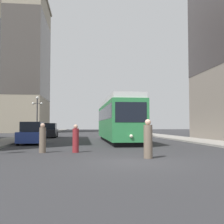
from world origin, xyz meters
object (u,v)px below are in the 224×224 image
Objects in this scene: streetcar at (118,119)px; transit_bus at (127,123)px; pedestrian_on_sidewalk at (43,139)px; lamp_post_left_far at (37,110)px; parked_car_left_mid at (50,131)px; pedestrian_crossing_near at (76,139)px; pedestrian_crossing_far at (148,140)px; parked_car_left_near at (32,134)px.

transit_bus is (3.57, 16.67, -0.15)m from streetcar.
transit_bus reaches higher than pedestrian_on_sidewalk.
lamp_post_left_far is (-9.27, 11.98, 1.52)m from streetcar.
lamp_post_left_far is at bearing 131.22° from parked_car_left_mid.
transit_bus is 2.46× the size of lamp_post_left_far.
pedestrian_crossing_near is at bearing -110.81° from streetcar.
transit_bus is 13.77m from lamp_post_left_far.
parked_car_left_mid is at bearing 132.09° from pedestrian_crossing_near.
pedestrian_crossing_far is at bearing -70.13° from lamp_post_left_far.
pedestrian_on_sidewalk is at bearing -80.16° from lamp_post_left_far.
transit_bus is 3.06× the size of parked_car_left_near.
streetcar is 7.83m from parked_car_left_near.
pedestrian_crossing_near is at bearing 151.82° from pedestrian_crossing_far.
pedestrian_crossing_near is at bearing -75.57° from lamp_post_left_far.
streetcar reaches higher than parked_car_left_near.
streetcar reaches higher than pedestrian_on_sidewalk.
streetcar is 8.81× the size of pedestrian_crossing_near.
transit_bus reaches higher than pedestrian_crossing_far.
lamp_post_left_far is (-12.84, -4.69, 1.67)m from transit_bus.
parked_car_left_near reaches higher than pedestrian_on_sidewalk.
transit_bus is 7.82× the size of pedestrian_on_sidewalk.
parked_car_left_mid is at bearing -149.22° from transit_bus.
parked_car_left_near reaches higher than pedestrian_crossing_near.
parked_car_left_mid is 23.89m from pedestrian_crossing_far.
parked_car_left_near and parked_car_left_mid have the same top height.
parked_car_left_mid is at bearing 89.46° from parked_car_left_near.
parked_car_left_near is 12.77m from pedestrian_crossing_far.
parked_car_left_near is at bearing 147.82° from pedestrian_crossing_near.
streetcar is 10.56m from pedestrian_crossing_near.
pedestrian_crossing_near is (3.71, -7.46, -0.10)m from parked_car_left_near.
parked_car_left_mid is at bearing 126.46° from streetcar.
parked_car_left_mid is (-7.37, 9.85, -1.26)m from streetcar.
pedestrian_crossing_near is 0.96× the size of pedestrian_on_sidewalk.
pedestrian_crossing_far is at bearing -73.17° from parked_car_left_mid.
pedestrian_on_sidewalk reaches higher than pedestrian_crossing_near.
streetcar is 7.69× the size of pedestrian_crossing_far.
pedestrian_crossing_far reaches higher than pedestrian_crossing_near.
parked_car_left_mid is 3.98m from lamp_post_left_far.
lamp_post_left_far is (-9.01, 24.94, 2.77)m from pedestrian_crossing_far.
pedestrian_on_sidewalk is at bearing -119.79° from streetcar.
parked_car_left_near is at bearing -82.45° from lamp_post_left_far.
parked_car_left_mid is 20.00m from pedestrian_crossing_near.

